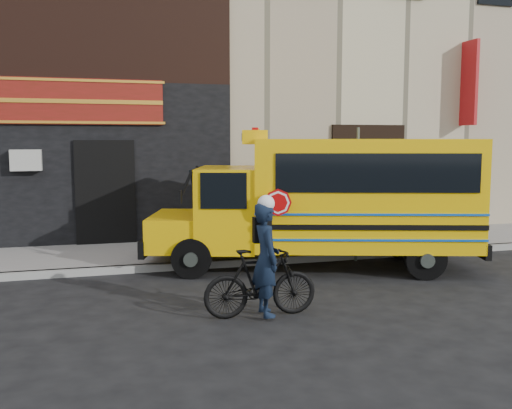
{
  "coord_description": "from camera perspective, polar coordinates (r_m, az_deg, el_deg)",
  "views": [
    {
      "loc": [
        -3.42,
        -9.21,
        2.72
      ],
      "look_at": [
        -0.3,
        1.85,
        1.42
      ],
      "focal_mm": 40.0,
      "sensor_mm": 36.0,
      "label": 1
    }
  ],
  "objects": [
    {
      "name": "building",
      "position": [
        20.24,
        -6.15,
        16.1
      ],
      "size": [
        20.0,
        10.7,
        12.0
      ],
      "color": "#BBB08C",
      "rests_on": "sidewalk"
    },
    {
      "name": "curb",
      "position": [
        12.58,
        0.4,
        -5.7
      ],
      "size": [
        40.0,
        0.2,
        0.15
      ],
      "primitive_type": "cube",
      "color": "gray",
      "rests_on": "ground"
    },
    {
      "name": "cyclist",
      "position": [
        8.73,
        1.0,
        -5.79
      ],
      "size": [
        0.43,
        0.64,
        1.74
      ],
      "primitive_type": "imported",
      "rotation": [
        0.0,
        0.0,
        1.59
      ],
      "color": "black",
      "rests_on": "ground"
    },
    {
      "name": "sign_pole",
      "position": [
        12.93,
        10.09,
        1.65
      ],
      "size": [
        0.1,
        0.26,
        3.0
      ],
      "color": "#454D46",
      "rests_on": "ground"
    },
    {
      "name": "bicycle",
      "position": [
        8.87,
        0.45,
        -7.84
      ],
      "size": [
        1.79,
        0.55,
        1.07
      ],
      "primitive_type": "imported",
      "rotation": [
        0.0,
        0.0,
        1.54
      ],
      "color": "black",
      "rests_on": "ground"
    },
    {
      "name": "sidewalk",
      "position": [
        13.99,
        -1.31,
        -4.45
      ],
      "size": [
        40.0,
        3.0,
        0.15
      ],
      "primitive_type": "cube",
      "color": "slate",
      "rests_on": "ground"
    },
    {
      "name": "ground",
      "position": [
        10.19,
        4.51,
        -9.06
      ],
      "size": [
        120.0,
        120.0,
        0.0
      ],
      "primitive_type": "plane",
      "color": "black",
      "rests_on": "ground"
    },
    {
      "name": "school_bus",
      "position": [
        12.13,
        7.46,
        0.66
      ],
      "size": [
        7.22,
        4.05,
        2.92
      ],
      "color": "black",
      "rests_on": "ground"
    }
  ]
}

